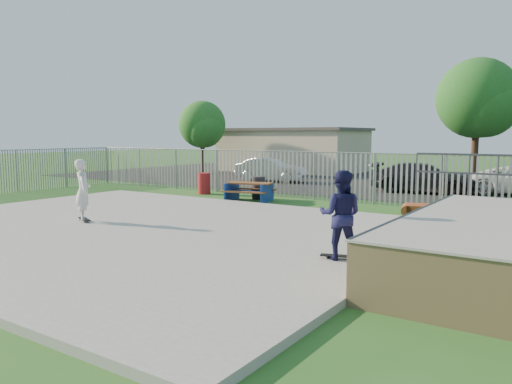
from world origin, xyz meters
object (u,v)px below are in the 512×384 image
Objects in this scene: funbox at (435,211)px; trash_bin_red at (204,183)px; skater_navy at (341,215)px; car_silver at (272,170)px; skater_white at (83,190)px; car_dark at (423,178)px; tree_mid at (477,98)px; trash_bin_grey at (258,188)px; tree_left at (202,125)px; picnic_table at (249,192)px.

trash_bin_red is at bearing 162.43° from funbox.
skater_navy is at bearing -104.32° from funbox.
skater_white is (2.80, -14.98, 0.36)m from car_silver.
skater_navy is at bearing -176.08° from car_dark.
skater_white is at bearing -106.93° from tree_mid.
trash_bin_grey is (3.07, -0.12, -0.01)m from trash_bin_red.
tree_mid is at bearing 66.97° from trash_bin_grey.
trash_bin_red is 12.79m from tree_left.
funbox is 21.29m from tree_left.
car_dark is (8.25, 5.95, 0.23)m from trash_bin_red.
tree_left is at bearing 139.10° from trash_bin_grey.
car_dark is at bearing -102.20° from car_silver.
tree_left is at bearing 72.65° from car_dark.
skater_navy is at bearing -47.62° from trash_bin_grey.
funbox is at bearing -166.31° from car_dark.
picnic_table is 8.60m from car_dark.
trash_bin_red is 0.19× the size of tree_left.
skater_white is at bearing -59.91° from tree_left.
picnic_table is at bearing 169.22° from funbox.
funbox is 1.07× the size of skater_white.
tree_left is 17.66m from tree_mid.
skater_navy is (0.04, -7.72, 0.89)m from funbox.
trash_bin_grey is at bearing 134.50° from car_dark.
picnic_table is 1.17× the size of skater_white.
picnic_table is 3.38m from trash_bin_red.
tree_left reaches higher than trash_bin_grey.
trash_bin_red is at bearing 149.79° from picnic_table.
trash_bin_red is 0.53× the size of skater_navy.
funbox is 1.07× the size of skater_navy.
car_dark is 0.94× the size of tree_left.
trash_bin_red is at bearing -123.05° from tree_mid.
tree_mid is (5.94, 13.98, 4.32)m from trash_bin_grey.
trash_bin_red is 0.20× the size of car_dark.
trash_bin_red reaches higher than funbox.
tree_mid reaches higher than tree_left.
car_silver is at bearing 103.34° from picnic_table.
trash_bin_grey is 7.71m from car_silver.
trash_bin_grey is 0.20× the size of car_dark.
skater_white is at bearing -176.82° from car_silver.
trash_bin_red is 1.02× the size of trash_bin_grey.
picnic_table is 7.36m from skater_white.
tree_left is at bearing 62.00° from car_silver.
tree_mid is (0.76, 7.91, 4.09)m from car_dark.
funbox is 7.40m from trash_bin_grey.
car_dark is at bearing -95.51° from tree_mid.
trash_bin_red reaches higher than trash_bin_grey.
skater_white is at bearing 152.18° from car_dark.
picnic_table is 0.51× the size of car_silver.
trash_bin_red is 0.23× the size of car_silver.
trash_bin_grey is at bearing -60.98° from skater_white.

